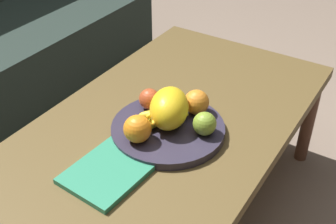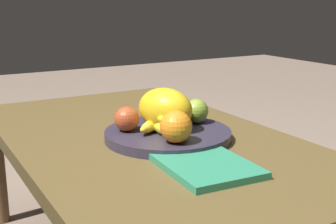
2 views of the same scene
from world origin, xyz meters
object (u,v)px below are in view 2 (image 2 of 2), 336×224
Objects in this scene: orange_left at (161,107)px; apple_left at (196,111)px; melon_large_front at (165,109)px; banana_bunch at (159,119)px; fruit_bowl at (168,135)px; apple_front at (127,119)px; orange_front at (177,127)px; magazine at (204,164)px; coffee_table at (146,150)px.

orange_left is 1.12× the size of apple_left.
banana_bunch is at bearing 83.76° from melon_large_front.
fruit_bowl is 5.10× the size of apple_front.
apple_left reaches higher than banana_bunch.
apple_front is at bearing 65.15° from banana_bunch.
orange_left reaches higher than banana_bunch.
banana_bunch is (0.01, 0.02, 0.04)m from fruit_bowl.
orange_front is at bearing 174.42° from banana_bunch.
banana_bunch is (0.00, 0.02, -0.03)m from melon_large_front.
magazine is (-0.23, 0.01, -0.05)m from banana_bunch.
coffee_table is at bearing 3.90° from magazine.
melon_large_front is (0.01, 0.00, 0.07)m from fruit_bowl.
coffee_table is 17.56× the size of apple_left.
orange_front is 1.20× the size of apple_front.
apple_left is at bearing -47.55° from orange_front.
apple_left is at bearing -26.15° from magazine.
fruit_bowl is 0.07m from melon_large_front.
apple_front is 0.21m from apple_left.
melon_large_front is at bearing -4.35° from magazine.
orange_left is at bearing 42.07° from apple_left.
apple_front is (0.15, 0.07, -0.01)m from orange_front.
fruit_bowl is 2.15× the size of melon_large_front.
magazine is (-0.25, 0.14, -0.05)m from apple_left.
coffee_table is 0.14m from orange_left.
melon_large_front is 0.11m from apple_left.
orange_left is at bearing -19.47° from fruit_bowl.
melon_large_front is at bearing -96.24° from banana_bunch.
coffee_table is 0.11m from banana_bunch.
magazine is (-0.27, -0.06, -0.05)m from apple_front.
fruit_bowl is at bearing -147.22° from coffee_table.
orange_left is at bearing -18.69° from orange_front.
fruit_bowl is 4.24× the size of orange_front.
melon_large_front reaches higher than coffee_table.
fruit_bowl is at bearing -17.87° from orange_front.
orange_front is 0.22m from orange_left.
magazine is at bearing 171.81° from melon_large_front.
apple_left is (0.03, -0.11, 0.05)m from fruit_bowl.
fruit_bowl is at bearing -116.16° from apple_front.
apple_left reaches higher than magazine.
apple_left is at bearing -137.93° from orange_left.
banana_bunch is (0.11, -0.01, -0.01)m from orange_front.
orange_left is 0.45× the size of banana_bunch.
orange_left is 0.11m from banana_bunch.
orange_front is (-0.10, 0.03, 0.05)m from fruit_bowl.
apple_front is at bearing 97.59° from coffee_table.
apple_left is (-0.02, -0.20, 0.00)m from apple_front.
banana_bunch is at bearing 0.33° from magazine.
melon_large_front is (-0.05, -0.03, 0.12)m from coffee_table.
orange_front is (-0.16, -0.00, 0.11)m from coffee_table.
magazine is at bearing 170.76° from fruit_bowl.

